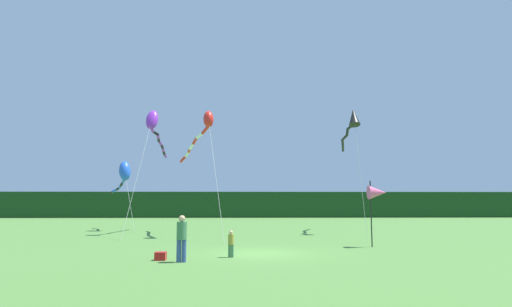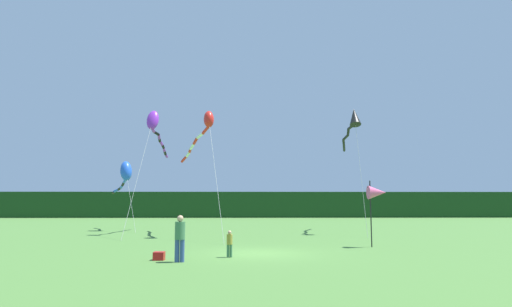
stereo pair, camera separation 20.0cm
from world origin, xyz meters
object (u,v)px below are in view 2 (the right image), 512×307
at_px(cooler_box, 159,256).
at_px(kite_purple, 155,126).
at_px(kite_blue, 125,173).
at_px(person_child, 230,242).
at_px(kite_red, 204,128).
at_px(kite_black, 353,121).
at_px(banner_flag_pole, 377,193).
at_px(person_adult, 180,236).

height_order(cooler_box, kite_purple, kite_purple).
relative_size(kite_purple, kite_blue, 1.79).
bearing_deg(person_child, kite_purple, 115.12).
bearing_deg(kite_red, person_child, -78.20).
xyz_separation_m(kite_purple, kite_blue, (-3.12, 3.80, -3.16)).
bearing_deg(kite_black, kite_red, -167.69).
bearing_deg(kite_purple, kite_red, -29.44).
bearing_deg(kite_red, kite_blue, 139.36).
distance_m(kite_purple, kite_red, 4.41).
bearing_deg(kite_black, banner_flag_pole, -97.77).
relative_size(cooler_box, kite_blue, 0.07).
relative_size(person_child, kite_blue, 0.18).
xyz_separation_m(cooler_box, kite_blue, (-6.50, 17.49, 4.45)).
xyz_separation_m(person_child, kite_blue, (-9.18, 16.74, 4.01)).
bearing_deg(person_child, kite_red, 101.80).
distance_m(kite_blue, kite_red, 9.51).
bearing_deg(person_adult, kite_black, 54.45).
distance_m(cooler_box, kite_purple, 16.03).
height_order(person_adult, cooler_box, person_adult).
bearing_deg(kite_blue, banner_flag_pole, -38.24).
distance_m(person_adult, kite_black, 19.22).
bearing_deg(person_adult, kite_blue, 112.20).
relative_size(person_adult, banner_flag_pole, 0.52).
bearing_deg(kite_black, cooler_box, -128.94).
relative_size(banner_flag_pole, kite_purple, 0.31).
bearing_deg(cooler_box, kite_blue, 110.38).
relative_size(person_adult, kite_blue, 0.29).
height_order(person_child, kite_red, kite_red).
bearing_deg(person_child, kite_black, 56.97).
height_order(kite_purple, kite_red, kite_purple).
xyz_separation_m(cooler_box, kite_red, (0.43, 11.54, 7.10)).
height_order(kite_blue, kite_red, kite_red).
height_order(person_child, cooler_box, person_child).
height_order(person_child, kite_purple, kite_purple).
bearing_deg(cooler_box, person_adult, -33.76).
bearing_deg(kite_red, kite_black, 12.31).
xyz_separation_m(person_adult, kite_red, (-0.45, 12.13, 6.29)).
height_order(kite_purple, kite_blue, kite_purple).
xyz_separation_m(person_child, kite_purple, (-6.07, 12.94, 7.17)).
relative_size(person_adult, cooler_box, 4.19).
height_order(cooler_box, banner_flag_pole, banner_flag_pole).
height_order(kite_black, kite_red, kite_black).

